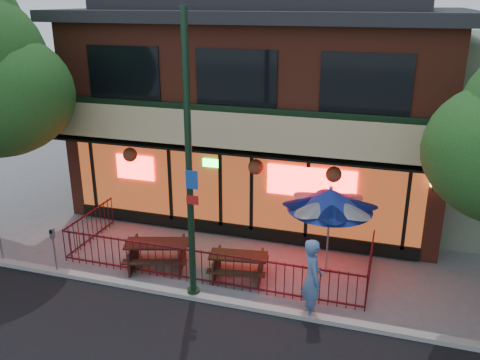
{
  "coord_description": "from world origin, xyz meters",
  "views": [
    {
      "loc": [
        4.45,
        -10.69,
        7.13
      ],
      "look_at": [
        0.49,
        2.0,
        2.36
      ],
      "focal_mm": 38.0,
      "sensor_mm": 36.0,
      "label": 1
    }
  ],
  "objects_px": {
    "picnic_table_right": "(238,262)",
    "pedestrian": "(312,279)",
    "patio_umbrella": "(330,200)",
    "parking_meter_near": "(53,243)",
    "street_light": "(190,179)",
    "picnic_table_left": "(157,251)"
  },
  "relations": [
    {
      "from": "pedestrian",
      "to": "parking_meter_near",
      "type": "relative_size",
      "value": 1.47
    },
    {
      "from": "picnic_table_left",
      "to": "picnic_table_right",
      "type": "height_order",
      "value": "picnic_table_left"
    },
    {
      "from": "pedestrian",
      "to": "parking_meter_near",
      "type": "distance_m",
      "value": 6.98
    },
    {
      "from": "patio_umbrella",
      "to": "parking_meter_near",
      "type": "distance_m",
      "value": 7.49
    },
    {
      "from": "picnic_table_left",
      "to": "street_light",
      "type": "bearing_deg",
      "value": -35.81
    },
    {
      "from": "patio_umbrella",
      "to": "pedestrian",
      "type": "relative_size",
      "value": 1.28
    },
    {
      "from": "street_light",
      "to": "parking_meter_near",
      "type": "bearing_deg",
      "value": -178.89
    },
    {
      "from": "picnic_table_left",
      "to": "picnic_table_right",
      "type": "relative_size",
      "value": 1.2
    },
    {
      "from": "pedestrian",
      "to": "picnic_table_right",
      "type": "bearing_deg",
      "value": 37.18
    },
    {
      "from": "patio_umbrella",
      "to": "pedestrian",
      "type": "bearing_deg",
      "value": -91.65
    },
    {
      "from": "picnic_table_right",
      "to": "pedestrian",
      "type": "bearing_deg",
      "value": -28.83
    },
    {
      "from": "picnic_table_right",
      "to": "parking_meter_near",
      "type": "relative_size",
      "value": 1.26
    },
    {
      "from": "picnic_table_left",
      "to": "picnic_table_right",
      "type": "xyz_separation_m",
      "value": [
        2.33,
        0.15,
        -0.06
      ]
    },
    {
      "from": "picnic_table_right",
      "to": "patio_umbrella",
      "type": "relative_size",
      "value": 0.67
    },
    {
      "from": "street_light",
      "to": "parking_meter_near",
      "type": "height_order",
      "value": "street_light"
    },
    {
      "from": "picnic_table_right",
      "to": "patio_umbrella",
      "type": "xyz_separation_m",
      "value": [
        2.24,
        0.9,
        1.75
      ]
    },
    {
      "from": "street_light",
      "to": "picnic_table_right",
      "type": "relative_size",
      "value": 4.09
    },
    {
      "from": "pedestrian",
      "to": "patio_umbrella",
      "type": "bearing_deg",
      "value": -25.64
    },
    {
      "from": "picnic_table_left",
      "to": "parking_meter_near",
      "type": "distance_m",
      "value": 2.77
    },
    {
      "from": "street_light",
      "to": "picnic_table_left",
      "type": "height_order",
      "value": "street_light"
    },
    {
      "from": "street_light",
      "to": "picnic_table_left",
      "type": "bearing_deg",
      "value": 144.19
    },
    {
      "from": "street_light",
      "to": "pedestrian",
      "type": "relative_size",
      "value": 3.5
    }
  ]
}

